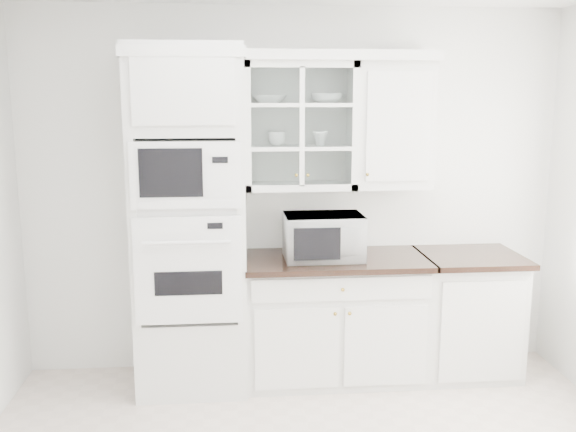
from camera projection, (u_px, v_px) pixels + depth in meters
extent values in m
cube|color=white|center=(293.00, 192.00, 4.81)|extent=(4.00, 0.02, 2.70)
cube|color=silver|center=(190.00, 222.00, 4.46)|extent=(0.76, 0.65, 2.40)
cube|color=white|center=(188.00, 271.00, 4.18)|extent=(0.70, 0.03, 0.72)
cube|color=black|center=(189.00, 283.00, 4.18)|extent=(0.44, 0.01, 0.16)
cube|color=white|center=(186.00, 176.00, 4.06)|extent=(0.70, 0.03, 0.43)
cube|color=black|center=(171.00, 173.00, 4.04)|extent=(0.40, 0.01, 0.31)
cube|color=silver|center=(334.00, 320.00, 4.72)|extent=(1.30, 0.60, 0.88)
cube|color=#321D13|center=(336.00, 260.00, 4.60)|extent=(1.32, 0.67, 0.04)
cube|color=silver|center=(466.00, 316.00, 4.81)|extent=(0.70, 0.60, 0.88)
cube|color=#321D13|center=(471.00, 257.00, 4.69)|extent=(0.72, 0.67, 0.04)
cube|color=silver|center=(299.00, 126.00, 4.56)|extent=(0.80, 0.33, 0.90)
cube|color=silver|center=(299.00, 147.00, 4.59)|extent=(0.74, 0.29, 0.02)
cube|color=silver|center=(299.00, 105.00, 4.54)|extent=(0.74, 0.29, 0.02)
cube|color=silver|center=(392.00, 126.00, 4.62)|extent=(0.55, 0.33, 0.90)
cube|color=white|center=(285.00, 56.00, 4.44)|extent=(2.14, 0.38, 0.07)
imported|color=white|center=(323.00, 236.00, 4.56)|extent=(0.55, 0.46, 0.32)
imported|color=white|center=(270.00, 99.00, 4.50)|extent=(0.29, 0.29, 0.06)
imported|color=white|center=(327.00, 98.00, 4.54)|extent=(0.28, 0.28, 0.07)
imported|color=white|center=(277.00, 139.00, 4.57)|extent=(0.14, 0.14, 0.10)
imported|color=white|center=(320.00, 138.00, 4.60)|extent=(0.13, 0.13, 0.10)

